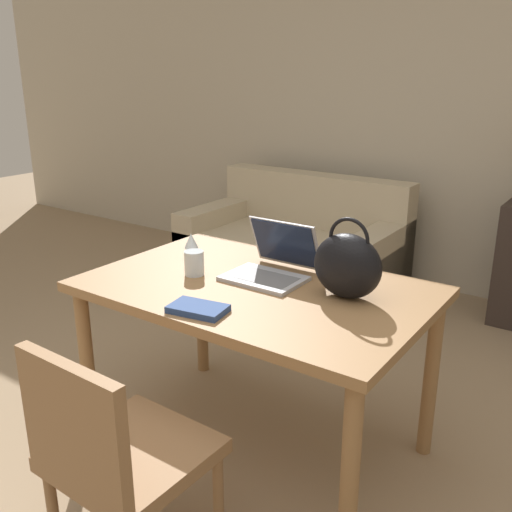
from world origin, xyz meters
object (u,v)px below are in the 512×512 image
object	(u,v)px
chair	(115,452)
couch	(294,251)
laptop	(274,262)
wine_glass	(191,242)
drinking_glass	(194,263)
handbag	(347,265)

from	to	relation	value
chair	couch	distance (m)	2.70
chair	laptop	xyz separation A→B (m)	(-0.05, 0.94, 0.34)
laptop	wine_glass	bearing A→B (deg)	-172.40
drinking_glass	wine_glass	distance (m)	0.19
chair	laptop	distance (m)	1.00
chair	wine_glass	distance (m)	1.06
chair	handbag	distance (m)	1.03
couch	handbag	bearing A→B (deg)	-53.49
couch	laptop	xyz separation A→B (m)	(0.86, -1.60, 0.53)
drinking_glass	wine_glass	xyz separation A→B (m)	(-0.13, 0.13, 0.04)
chair	handbag	size ratio (longest dim) A/B	2.69
couch	drinking_glass	distance (m)	1.95
laptop	wine_glass	world-z (taller)	laptop
couch	wine_glass	bearing A→B (deg)	-74.48
laptop	wine_glass	xyz separation A→B (m)	(-0.40, -0.05, 0.03)
couch	laptop	bearing A→B (deg)	-61.63
couch	drinking_glass	xyz separation A→B (m)	(0.59, -1.78, 0.52)
chair	handbag	bearing A→B (deg)	72.15
drinking_glass	laptop	bearing A→B (deg)	33.78
couch	drinking_glass	size ratio (longest dim) A/B	15.00
handbag	chair	bearing A→B (deg)	-109.10
couch	drinking_glass	world-z (taller)	drinking_glass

